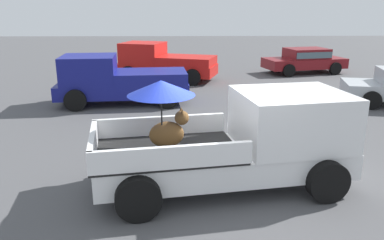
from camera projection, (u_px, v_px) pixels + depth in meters
The scene contains 5 objects.
ground_plane at pixel (222, 186), 7.88m from camera, with size 80.00×80.00×0.00m, color #4C4C4F.
pickup_truck_main at pixel (244, 140), 7.69m from camera, with size 5.29×2.93×2.22m.
pickup_truck_red at pixel (117, 80), 14.27m from camera, with size 4.94×2.49×1.80m.
pickup_truck_far at pixel (162, 62), 18.83m from camera, with size 5.12×3.24×1.80m.
parked_sedan_near at pixel (305, 59), 20.81m from camera, with size 4.58×2.67×1.33m.
Camera 1 is at (-0.78, -7.15, 3.55)m, focal length 36.04 mm.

